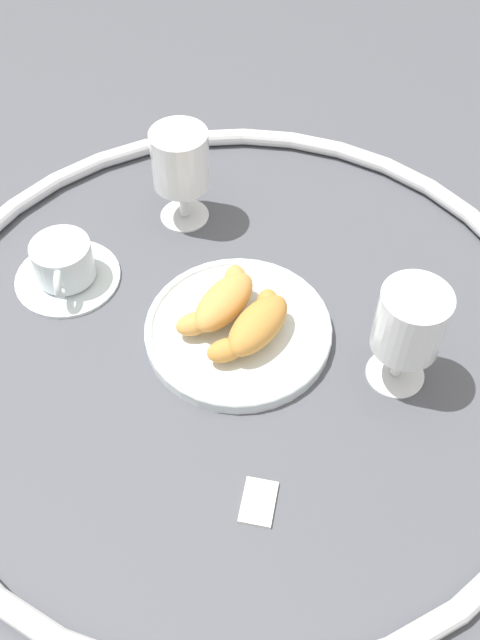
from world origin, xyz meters
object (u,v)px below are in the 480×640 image
pastry_plate (240,330)px  juice_glass_left (180,163)px  croissant_small (222,302)px  coffee_cup_near (66,263)px  sugar_packet (259,501)px  croissant_large (254,327)px  juice_glass_right (410,324)px

pastry_plate → juice_glass_left: juice_glass_left is taller
croissant_small → coffee_cup_near: (-0.01, 0.21, -0.01)m
croissant_small → sugar_packet: croissant_small is taller
croissant_small → sugar_packet: (-0.20, -0.13, -0.03)m
pastry_plate → croissant_small: 0.04m
croissant_large → croissant_small: size_ratio=1.00×
juice_glass_left → sugar_packet: juice_glass_left is taller
coffee_cup_near → sugar_packet: (-0.19, -0.35, -0.02)m
pastry_plate → croissant_small: croissant_small is taller
croissant_small → juice_glass_left: (0.15, 0.13, 0.05)m
juice_glass_left → juice_glass_right: (-0.14, -0.35, 0.00)m
juice_glass_right → pastry_plate: bearing=96.3°
pastry_plate → sugar_packet: 0.22m
croissant_small → sugar_packet: 0.24m
pastry_plate → juice_glass_right: 0.21m
coffee_cup_near → juice_glass_left: size_ratio=0.97×
sugar_packet → juice_glass_right: bearing=-34.0°
pastry_plate → juice_glass_left: 0.24m
coffee_cup_near → croissant_large: bearing=-91.6°
croissant_large → juice_glass_left: bearing=46.2°
sugar_packet → croissant_small: bearing=21.1°
croissant_large → juice_glass_right: size_ratio=0.96×
pastry_plate → juice_glass_right: (0.02, -0.19, 0.08)m
croissant_large → croissant_small: (0.02, 0.05, 0.00)m
juice_glass_right → sugar_packet: juice_glass_right is taller
croissant_small → juice_glass_right: (0.01, -0.22, 0.06)m
croissant_small → juice_glass_right: size_ratio=0.96×
croissant_large → coffee_cup_near: 0.26m
pastry_plate → croissant_large: croissant_large is taller
pastry_plate → sugar_packet: bearing=-151.0°
croissant_small → juice_glass_left: size_ratio=0.96×
pastry_plate → juice_glass_right: size_ratio=1.62×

